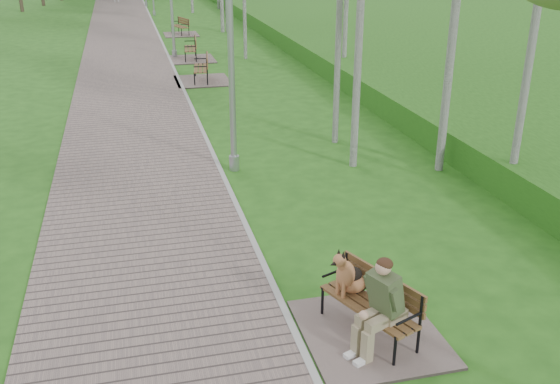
{
  "coord_description": "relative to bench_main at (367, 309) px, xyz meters",
  "views": [
    {
      "loc": [
        -1.82,
        -5.66,
        4.82
      ],
      "look_at": [
        0.37,
        3.09,
        1.06
      ],
      "focal_mm": 40.0,
      "sensor_mm": 36.0,
      "label": 1
    }
  ],
  "objects": [
    {
      "name": "ground",
      "position": [
        -0.86,
        -0.56,
        -0.42
      ],
      "size": [
        120.0,
        120.0,
        0.0
      ],
      "primitive_type": "plane",
      "color": "#225316",
      "rests_on": "ground"
    },
    {
      "name": "walkway",
      "position": [
        -2.61,
        20.94,
        -0.4
      ],
      "size": [
        3.5,
        67.0,
        0.04
      ],
      "primitive_type": "cube",
      "color": "#6A5A56",
      "rests_on": "ground"
    },
    {
      "name": "kerb",
      "position": [
        -0.86,
        20.94,
        -0.4
      ],
      "size": [
        0.1,
        67.0,
        0.05
      ],
      "primitive_type": "cube",
      "color": "#999993",
      "rests_on": "ground"
    },
    {
      "name": "embankment",
      "position": [
        11.14,
        19.44,
        -0.42
      ],
      "size": [
        14.0,
        70.0,
        1.6
      ],
      "primitive_type": "cube",
      "color": "#398321",
      "rests_on": "ground"
    },
    {
      "name": "bench_main",
      "position": [
        0.0,
        0.0,
        0.0
      ],
      "size": [
        1.73,
        1.92,
        1.51
      ],
      "color": "#6A5A56",
      "rests_on": "ground"
    },
    {
      "name": "bench_second",
      "position": [
        -0.12,
        15.4,
        -0.21
      ],
      "size": [
        1.86,
        2.07,
        1.14
      ],
      "color": "#6A5A56",
      "rests_on": "ground"
    },
    {
      "name": "bench_third",
      "position": [
        -0.02,
        19.5,
        -0.21
      ],
      "size": [
        1.82,
        2.03,
        1.12
      ],
      "color": "#6A5A56",
      "rests_on": "ground"
    },
    {
      "name": "bench_far",
      "position": [
        0.23,
        26.33,
        -0.23
      ],
      "size": [
        1.69,
        1.88,
        1.04
      ],
      "color": "#6A5A56",
      "rests_on": "ground"
    },
    {
      "name": "lamp_post_near",
      "position": [
        -0.55,
        6.44,
        2.26
      ],
      "size": [
        0.22,
        0.22,
        5.73
      ],
      "color": "#96999E",
      "rests_on": "ground"
    }
  ]
}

